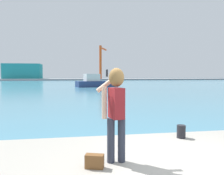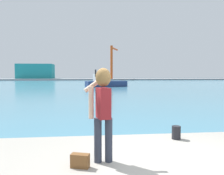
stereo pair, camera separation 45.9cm
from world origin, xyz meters
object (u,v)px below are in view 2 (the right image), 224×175
(person_photographer, at_px, (103,105))
(port_crane, at_px, (112,59))
(warehouse_left, at_px, (36,71))
(boat_moored, at_px, (105,82))
(harbor_bollard, at_px, (176,133))
(handbag, at_px, (80,161))

(person_photographer, xyz_separation_m, port_crane, (9.13, 85.52, 7.24))
(warehouse_left, bearing_deg, boat_moored, -66.13)
(harbor_bollard, bearing_deg, boat_moored, 89.05)
(boat_moored, bearing_deg, handbag, -111.29)
(boat_moored, xyz_separation_m, port_crane, (6.65, 51.35, 7.98))
(port_crane, bearing_deg, person_photographer, -96.09)
(harbor_bollard, relative_size, port_crane, 0.02)
(harbor_bollard, distance_m, warehouse_left, 95.55)
(harbor_bollard, xyz_separation_m, warehouse_left, (-25.59, 92.01, 3.06))
(warehouse_left, bearing_deg, harbor_bollard, -74.45)
(person_photographer, bearing_deg, harbor_bollard, -70.94)
(handbag, bearing_deg, person_photographer, 27.03)
(boat_moored, bearing_deg, port_crane, 66.13)
(boat_moored, xyz_separation_m, warehouse_left, (-26.14, 59.08, 2.90))
(handbag, relative_size, boat_moored, 0.04)
(warehouse_left, distance_m, port_crane, 34.07)
(boat_moored, distance_m, port_crane, 52.40)
(harbor_bollard, bearing_deg, port_crane, 85.12)
(boat_moored, distance_m, warehouse_left, 64.67)
(handbag, bearing_deg, warehouse_left, 103.97)
(harbor_bollard, relative_size, warehouse_left, 0.02)
(harbor_bollard, xyz_separation_m, port_crane, (7.20, 84.28, 8.14))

